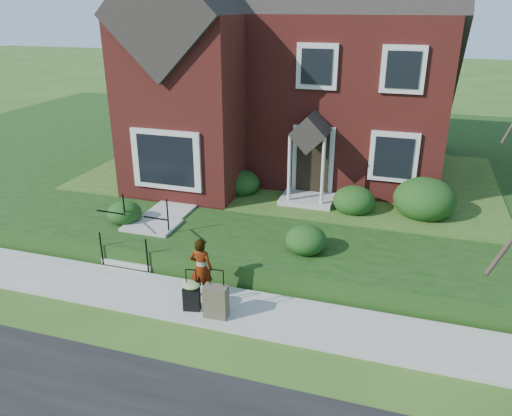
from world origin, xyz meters
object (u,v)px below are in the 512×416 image
at_px(front_steps, 144,237).
at_px(suitcase_black, 191,295).
at_px(suitcase_olive, 216,301).
at_px(woman, 201,268).

xyz_separation_m(front_steps, suitcase_black, (2.38, -2.19, -0.02)).
distance_m(suitcase_black, suitcase_olive, 0.61).
bearing_deg(suitcase_olive, woman, 131.08).
relative_size(woman, suitcase_black, 1.50).
relative_size(front_steps, suitcase_olive, 1.84).
xyz_separation_m(front_steps, woman, (2.39, -1.63, 0.33)).
bearing_deg(woman, suitcase_black, 87.95).
relative_size(front_steps, suitcase_black, 2.09).
bearing_deg(suitcase_black, front_steps, 124.95).
bearing_deg(front_steps, suitcase_black, -42.57).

